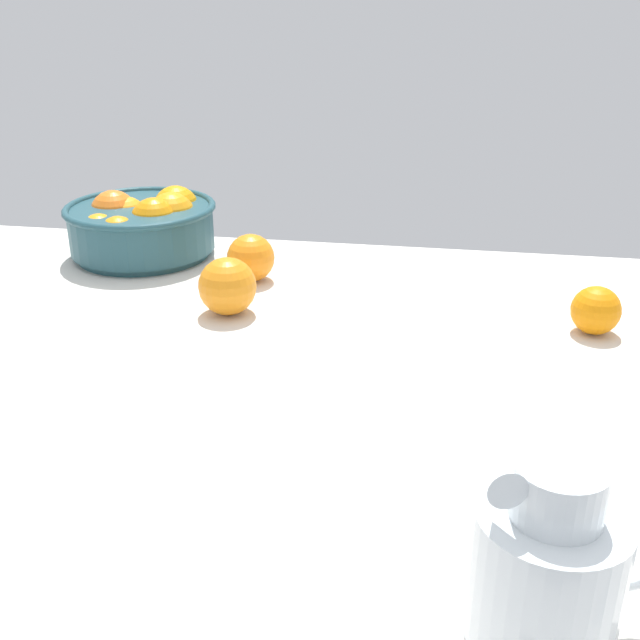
{
  "coord_description": "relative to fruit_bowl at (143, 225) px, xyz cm",
  "views": [
    {
      "loc": [
        14.73,
        -80.41,
        44.02
      ],
      "look_at": [
        1.44,
        -1.16,
        8.3
      ],
      "focal_mm": 42.68,
      "sensor_mm": 36.0,
      "label": 1
    }
  ],
  "objects": [
    {
      "name": "juice_pitcher",
      "position": [
        60.56,
        -76.76,
        -0.07
      ],
      "size": [
        14.8,
        10.88,
        15.64
      ],
      "color": "white",
      "rests_on": "ground_plane"
    },
    {
      "name": "loose_orange_1",
      "position": [
        21.68,
        -9.28,
        -1.66
      ],
      "size": [
        7.65,
        7.65,
        7.65
      ],
      "primitive_type": "sphere",
      "color": "orange",
      "rests_on": "ground_plane"
    },
    {
      "name": "loose_orange_2",
      "position": [
        21.7,
        -22.83,
        -1.28
      ],
      "size": [
        8.39,
        8.39,
        8.39
      ],
      "primitive_type": "sphere",
      "color": "orange",
      "rests_on": "ground_plane"
    },
    {
      "name": "loose_orange_0",
      "position": [
        72.89,
        -21.11,
        -2.14
      ],
      "size": [
        6.68,
        6.68,
        6.68
      ],
      "primitive_type": "sphere",
      "color": "orange",
      "rests_on": "ground_plane"
    },
    {
      "name": "ground_plane",
      "position": [
        36.88,
        -40.36,
        -6.98
      ],
      "size": [
        149.52,
        104.63,
        3.0
      ],
      "primitive_type": "cube",
      "color": "silver"
    },
    {
      "name": "fruit_bowl",
      "position": [
        0.0,
        0.0,
        0.0
      ],
      "size": [
        26.03,
        26.03,
        11.05
      ],
      "color": "#234C56",
      "rests_on": "ground_plane"
    }
  ]
}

